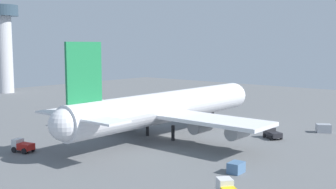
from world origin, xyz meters
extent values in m
plane|color=slate|center=(0.00, 0.00, 0.00)|extent=(231.97, 231.97, 0.00)
cylinder|color=silver|center=(0.00, 0.00, 6.30)|extent=(52.14, 6.40, 6.40)
sphere|color=silver|center=(26.07, 0.00, 6.30)|extent=(6.27, 6.27, 6.27)
sphere|color=silver|center=(-26.07, 0.00, 6.30)|extent=(5.44, 5.44, 5.44)
cube|color=#1E7F47|center=(-21.90, 0.00, 14.62)|extent=(7.30, 0.50, 10.24)
cube|color=silver|center=(-22.94, -5.10, 7.26)|extent=(4.69, 9.60, 0.36)
cube|color=silver|center=(-22.94, 5.10, 7.26)|extent=(4.69, 9.60, 0.36)
cube|color=silver|center=(-2.61, -13.05, 5.34)|extent=(8.86, 22.26, 0.70)
cube|color=silver|center=(-2.61, 13.05, 5.34)|extent=(8.86, 22.26, 0.70)
cylinder|color=gray|center=(-1.61, -9.71, 3.64)|extent=(5.12, 2.69, 2.69)
cylinder|color=gray|center=(-1.61, -17.94, 3.64)|extent=(5.12, 2.69, 2.69)
cylinder|color=gray|center=(-1.61, 9.71, 3.64)|extent=(5.12, 2.69, 2.69)
cylinder|color=gray|center=(-1.61, 17.94, 3.64)|extent=(5.12, 2.69, 2.69)
cylinder|color=black|center=(16.68, 0.00, 1.55)|extent=(0.70, 0.70, 3.10)
cylinder|color=black|center=(-2.61, -3.52, 1.55)|extent=(0.70, 0.70, 3.10)
cylinder|color=black|center=(-2.61, 3.52, 1.55)|extent=(0.70, 0.70, 3.10)
cube|color=#333338|center=(12.76, -17.02, 1.24)|extent=(2.65, 2.41, 1.61)
cube|color=#232328|center=(11.69, -18.72, 0.95)|extent=(3.23, 3.33, 1.02)
cylinder|color=black|center=(13.75, -17.69, 0.44)|extent=(0.70, 0.89, 0.88)
cylinder|color=black|center=(11.73, -16.41, 0.44)|extent=(0.70, 0.89, 0.88)
cylinder|color=black|center=(12.43, -19.79, 0.44)|extent=(0.70, 0.89, 0.88)
cylinder|color=black|center=(10.41, -18.51, 0.44)|extent=(0.70, 0.89, 0.88)
cube|color=silver|center=(-27.35, 12.65, 1.39)|extent=(2.18, 1.69, 1.75)
cube|color=#B21E19|center=(-26.87, 10.75, 1.08)|extent=(2.52, 3.05, 1.12)
cylinder|color=black|center=(-26.29, 12.80, 0.52)|extent=(0.52, 1.07, 1.04)
cylinder|color=black|center=(-28.34, 12.29, 0.52)|extent=(0.52, 1.07, 1.04)
cylinder|color=black|center=(-25.70, 10.44, 0.52)|extent=(0.52, 1.07, 1.04)
cylinder|color=black|center=(-27.75, 9.92, 0.52)|extent=(0.52, 1.07, 1.04)
cube|color=silver|center=(-22.31, -28.33, 1.39)|extent=(2.61, 2.63, 1.90)
cube|color=#4C729E|center=(-12.90, -24.38, 0.82)|extent=(2.70, 2.06, 1.65)
cube|color=#999EA8|center=(24.86, -23.94, 0.94)|extent=(3.44, 3.70, 1.88)
cone|color=orange|center=(26.10, -0.43, 0.39)|extent=(0.55, 0.55, 0.79)
cylinder|color=silver|center=(19.09, 102.13, 15.33)|extent=(6.26, 6.26, 30.66)
cylinder|color=#334756|center=(19.09, 102.13, 32.80)|extent=(11.89, 11.89, 4.29)
camera|label=1|loc=(-65.93, -55.76, 19.18)|focal=44.34mm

